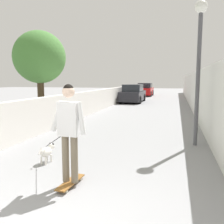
% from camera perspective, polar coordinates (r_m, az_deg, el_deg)
% --- Properties ---
extents(ground_plane, '(80.00, 80.00, 0.00)m').
position_cam_1_polar(ground_plane, '(16.51, 8.18, 0.65)').
color(ground_plane, gray).
extents(wall_left, '(48.00, 0.30, 1.31)m').
position_cam_1_polar(wall_left, '(15.13, -3.92, 2.57)').
color(wall_left, silver).
rests_on(wall_left, ground).
extents(fence_right, '(48.00, 0.30, 2.42)m').
position_cam_1_polar(fence_right, '(14.36, 19.25, 4.12)').
color(fence_right, silver).
rests_on(fence_right, ground).
extents(tree_left_mid, '(2.26, 2.26, 4.06)m').
position_cam_1_polar(tree_left_mid, '(11.43, -16.44, 11.95)').
color(tree_left_mid, '#473523').
rests_on(tree_left_mid, ground).
extents(lamp_post, '(0.36, 0.36, 4.16)m').
position_cam_1_polar(lamp_post, '(7.69, 19.58, 13.86)').
color(lamp_post, '#4C4C51').
rests_on(lamp_post, ground).
extents(skateboard, '(0.81, 0.26, 0.08)m').
position_cam_1_polar(skateboard, '(4.80, -9.58, -15.76)').
color(skateboard, brown).
rests_on(skateboard, ground).
extents(person_skateboarder, '(0.25, 0.71, 1.80)m').
position_cam_1_polar(person_skateboarder, '(4.49, -9.88, -3.08)').
color(person_skateboarder, '#726651').
rests_on(person_skateboarder, skateboard).
extents(dog, '(1.34, 1.20, 1.06)m').
position_cam_1_polar(dog, '(6.08, -14.81, -8.81)').
color(dog, white).
rests_on(dog, ground).
extents(car_near, '(4.39, 1.80, 1.54)m').
position_cam_1_polar(car_near, '(21.55, 4.87, 4.21)').
color(car_near, black).
rests_on(car_near, ground).
extents(car_far, '(3.87, 1.80, 1.54)m').
position_cam_1_polar(car_far, '(30.00, 7.66, 5.09)').
color(car_far, '#B71414').
rests_on(car_far, ground).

